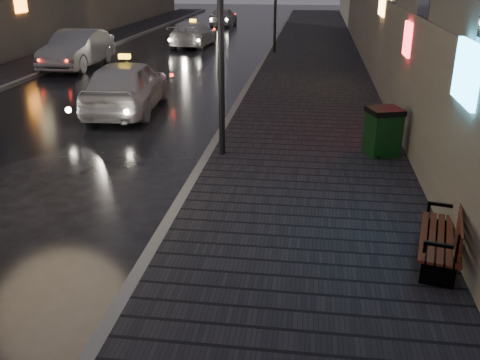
# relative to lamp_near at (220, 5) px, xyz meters

# --- Properties ---
(ground) EXTENTS (120.00, 120.00, 0.00)m
(ground) POSITION_rel_lamp_near_xyz_m (-1.85, -6.00, -3.49)
(ground) COLOR black
(ground) RESTS_ON ground
(sidewalk) EXTENTS (4.60, 58.00, 0.15)m
(sidewalk) POSITION_rel_lamp_near_xyz_m (2.05, 15.00, -3.41)
(sidewalk) COLOR black
(sidewalk) RESTS_ON ground
(curb) EXTENTS (0.20, 58.00, 0.15)m
(curb) POSITION_rel_lamp_near_xyz_m (-0.35, 15.00, -3.41)
(curb) COLOR slate
(curb) RESTS_ON ground
(sidewalk_far) EXTENTS (2.40, 58.00, 0.15)m
(sidewalk_far) POSITION_rel_lamp_near_xyz_m (-10.55, 15.00, -3.41)
(sidewalk_far) COLOR black
(sidewalk_far) RESTS_ON ground
(curb_far) EXTENTS (0.20, 58.00, 0.15)m
(curb_far) POSITION_rel_lamp_near_xyz_m (-9.25, 15.00, -3.41)
(curb_far) COLOR slate
(curb_far) RESTS_ON ground
(lamp_near) EXTENTS (0.36, 0.36, 5.28)m
(lamp_near) POSITION_rel_lamp_near_xyz_m (0.00, 0.00, 0.00)
(lamp_near) COLOR black
(lamp_near) RESTS_ON sidewalk
(bench) EXTENTS (0.92, 1.74, 0.85)m
(bench) POSITION_rel_lamp_near_xyz_m (4.06, -4.44, -2.91)
(bench) COLOR black
(bench) RESTS_ON sidewalk
(trash_bin) EXTENTS (0.91, 0.91, 1.10)m
(trash_bin) POSITION_rel_lamp_near_xyz_m (3.69, 0.47, -2.78)
(trash_bin) COLOR black
(trash_bin) RESTS_ON sidewalk
(taxi_near) EXTENTS (2.28, 4.90, 1.62)m
(taxi_near) POSITION_rel_lamp_near_xyz_m (-3.68, 4.08, -2.68)
(taxi_near) COLOR silver
(taxi_near) RESTS_ON ground
(car_left_mid) EXTENTS (1.71, 4.89, 1.61)m
(car_left_mid) POSITION_rel_lamp_near_xyz_m (-8.43, 11.27, -2.68)
(car_left_mid) COLOR gray
(car_left_mid) RESTS_ON ground
(taxi_mid) EXTENTS (2.17, 4.71, 1.33)m
(taxi_mid) POSITION_rel_lamp_near_xyz_m (-4.79, 18.64, -2.82)
(taxi_mid) COLOR silver
(taxi_mid) RESTS_ON ground
(car_far) EXTENTS (1.77, 3.97, 1.33)m
(car_far) POSITION_rel_lamp_near_xyz_m (-4.93, 29.84, -2.83)
(car_far) COLOR #A0A0A8
(car_far) RESTS_ON ground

